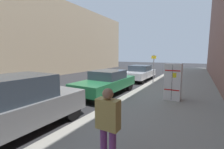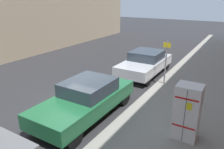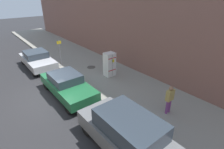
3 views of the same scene
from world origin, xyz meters
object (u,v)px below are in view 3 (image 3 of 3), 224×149
object	(u,v)px
discarded_refrigerator	(110,64)
street_sign_post	(60,51)
parked_sedan_green	(67,84)
parked_suv_gray	(129,134)
pedestrian_walking_far	(170,98)
parked_sedan_silver	(37,59)

from	to	relation	value
discarded_refrigerator	street_sign_post	size ratio (longest dim) A/B	0.80
discarded_refrigerator	street_sign_post	distance (m)	4.58
discarded_refrigerator	street_sign_post	world-z (taller)	street_sign_post
parked_sedan_green	parked_suv_gray	xyz separation A→B (m)	(0.00, 5.48, 0.14)
discarded_refrigerator	parked_suv_gray	size ratio (longest dim) A/B	0.37
parked_sedan_green	parked_suv_gray	size ratio (longest dim) A/B	0.94
discarded_refrigerator	pedestrian_walking_far	world-z (taller)	discarded_refrigerator
parked_sedan_silver	parked_sedan_green	bearing A→B (deg)	90.00
pedestrian_walking_far	parked_suv_gray	xyz separation A→B (m)	(3.21, 0.41, -0.15)
pedestrian_walking_far	parked_sedan_green	bearing A→B (deg)	19.95
pedestrian_walking_far	parked_sedan_green	world-z (taller)	pedestrian_walking_far
discarded_refrigerator	pedestrian_walking_far	bearing A→B (deg)	85.73
parked_sedan_silver	parked_sedan_green	distance (m)	5.70
parked_sedan_green	parked_sedan_silver	bearing A→B (deg)	-90.00
parked_sedan_green	parked_suv_gray	distance (m)	5.48
pedestrian_walking_far	parked_suv_gray	distance (m)	3.23
parked_sedan_green	parked_suv_gray	world-z (taller)	parked_suv_gray
parked_sedan_silver	discarded_refrigerator	bearing A→B (deg)	124.21
discarded_refrigerator	parked_suv_gray	world-z (taller)	discarded_refrigerator
pedestrian_walking_far	parked_suv_gray	size ratio (longest dim) A/B	0.33
parked_sedan_silver	parked_suv_gray	world-z (taller)	parked_suv_gray
discarded_refrigerator	parked_sedan_silver	world-z (taller)	discarded_refrigerator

